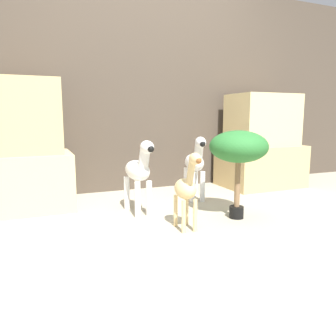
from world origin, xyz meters
name	(u,v)px	position (x,y,z in m)	size (l,w,h in m)	color
ground_plane	(212,230)	(0.00, 0.00, 0.00)	(14.00, 14.00, 0.00)	#B2A88E
wall_back	(143,87)	(0.00, 1.50, 1.10)	(6.40, 0.08, 2.20)	#473D33
rock_pillar_left	(17,152)	(-1.25, 1.09, 0.50)	(0.86, 0.61, 1.09)	#DBC184
rock_pillar_right	(261,146)	(1.25, 1.09, 0.46)	(0.86, 0.61, 1.03)	tan
zebra_right	(195,163)	(0.28, 0.82, 0.35)	(0.24, 0.50, 0.61)	white
zebra_left	(139,171)	(-0.35, 0.57, 0.35)	(0.18, 0.50, 0.61)	white
giraffe_figurine	(187,187)	(-0.16, 0.08, 0.30)	(0.15, 0.35, 0.56)	#E0C184
potted_palm_front	(239,149)	(0.32, 0.17, 0.54)	(0.44, 0.44, 0.68)	black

